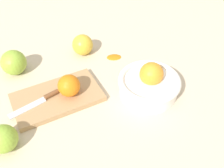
% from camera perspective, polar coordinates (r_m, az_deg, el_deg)
% --- Properties ---
extents(ground_plane, '(2.40, 2.40, 0.00)m').
position_cam_1_polar(ground_plane, '(0.83, -7.15, -1.36)').
color(ground_plane, beige).
extents(bowl, '(0.19, 0.19, 0.10)m').
position_cam_1_polar(bowl, '(0.80, 8.04, 0.10)').
color(bowl, white).
rests_on(bowl, ground_plane).
extents(cutting_board, '(0.28, 0.20, 0.02)m').
position_cam_1_polar(cutting_board, '(0.81, -11.76, -2.85)').
color(cutting_board, tan).
rests_on(cutting_board, ground_plane).
extents(orange_on_board, '(0.07, 0.07, 0.07)m').
position_cam_1_polar(orange_on_board, '(0.77, -9.29, -0.35)').
color(orange_on_board, orange).
rests_on(orange_on_board, cutting_board).
extents(knife, '(0.16, 0.02, 0.01)m').
position_cam_1_polar(knife, '(0.79, -15.02, -3.34)').
color(knife, silver).
rests_on(knife, cutting_board).
extents(apple_front_left, '(0.07, 0.07, 0.07)m').
position_cam_1_polar(apple_front_left, '(0.95, -6.38, 8.43)').
color(apple_front_left, gold).
rests_on(apple_front_left, ground_plane).
extents(apple_back_right, '(0.07, 0.07, 0.07)m').
position_cam_1_polar(apple_back_right, '(0.71, -22.49, -10.90)').
color(apple_back_right, '#8EB738').
rests_on(apple_back_right, ground_plane).
extents(apple_front_right, '(0.08, 0.08, 0.08)m').
position_cam_1_polar(apple_front_right, '(0.92, -20.50, 4.37)').
color(apple_front_right, '#8EB738').
rests_on(apple_front_right, ground_plane).
extents(citrus_peel, '(0.06, 0.06, 0.01)m').
position_cam_1_polar(citrus_peel, '(0.94, 0.44, 5.98)').
color(citrus_peel, orange).
rests_on(citrus_peel, ground_plane).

